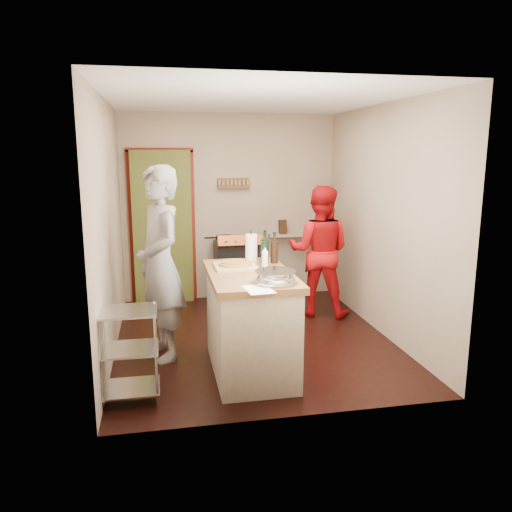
# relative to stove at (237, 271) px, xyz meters

# --- Properties ---
(floor) EXTENTS (3.50, 3.50, 0.00)m
(floor) POSITION_rel_stove_xyz_m (-0.05, -1.42, -0.45)
(floor) COLOR black
(floor) RESTS_ON ground
(back_wall) EXTENTS (3.00, 0.44, 2.60)m
(back_wall) POSITION_rel_stove_xyz_m (-0.69, 0.36, 0.68)
(back_wall) COLOR tan
(back_wall) RESTS_ON ground
(left_wall) EXTENTS (0.04, 3.50, 2.60)m
(left_wall) POSITION_rel_stove_xyz_m (-1.55, -1.42, 0.85)
(left_wall) COLOR tan
(left_wall) RESTS_ON ground
(right_wall) EXTENTS (0.04, 3.50, 2.60)m
(right_wall) POSITION_rel_stove_xyz_m (1.45, -1.42, 0.85)
(right_wall) COLOR tan
(right_wall) RESTS_ON ground
(ceiling) EXTENTS (3.00, 3.50, 0.02)m
(ceiling) POSITION_rel_stove_xyz_m (-0.05, -1.42, 2.16)
(ceiling) COLOR white
(ceiling) RESTS_ON back_wall
(stove) EXTENTS (0.60, 0.63, 1.00)m
(stove) POSITION_rel_stove_xyz_m (0.00, 0.00, 0.00)
(stove) COLOR black
(stove) RESTS_ON ground
(wire_shelving) EXTENTS (0.48, 0.40, 0.80)m
(wire_shelving) POSITION_rel_stove_xyz_m (-1.33, -2.62, -0.01)
(wire_shelving) COLOR silver
(wire_shelving) RESTS_ON ground
(island) EXTENTS (0.76, 1.41, 1.28)m
(island) POSITION_rel_stove_xyz_m (-0.23, -2.25, 0.06)
(island) COLOR beige
(island) RESTS_ON ground
(person_stripe) EXTENTS (0.67, 0.82, 1.95)m
(person_stripe) POSITION_rel_stove_xyz_m (-1.05, -1.74, 0.52)
(person_stripe) COLOR #BBBBC0
(person_stripe) RESTS_ON ground
(person_red) EXTENTS (1.00, 0.91, 1.66)m
(person_red) POSITION_rel_stove_xyz_m (0.95, -0.70, 0.38)
(person_red) COLOR #B60C0F
(person_red) RESTS_ON ground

